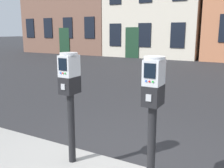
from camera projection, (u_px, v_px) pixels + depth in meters
parking_meter_near_kerb at (70, 88)px, 3.06m from camera, size 0.22×0.25×1.41m
parking_meter_twin_adjacent at (153, 99)px, 2.56m from camera, size 0.22×0.25×1.42m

